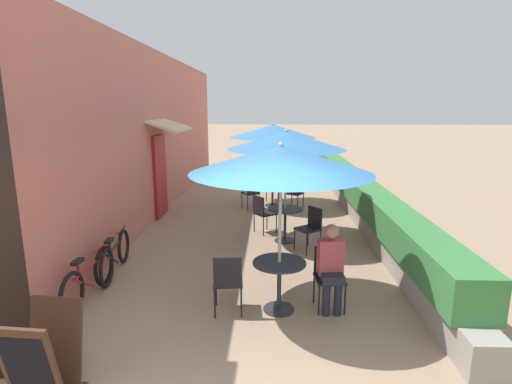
% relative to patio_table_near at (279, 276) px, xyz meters
% --- Properties ---
extents(cafe_facade_wall, '(0.98, 15.00, 4.20)m').
position_rel_patio_table_near_xyz_m(cafe_facade_wall, '(-3.14, 5.47, 1.58)').
color(cafe_facade_wall, '#C66B5B').
rests_on(cafe_facade_wall, ground_plane).
extents(planter_hedge, '(0.60, 14.00, 1.01)m').
position_rel_patio_table_near_xyz_m(planter_hedge, '(2.15, 5.51, 0.03)').
color(planter_hedge, gray).
rests_on(planter_hedge, ground_plane).
extents(patio_table_near, '(0.74, 0.74, 0.72)m').
position_rel_patio_table_near_xyz_m(patio_table_near, '(0.00, 0.00, 0.00)').
color(patio_table_near, '#28282D').
rests_on(patio_table_near, ground_plane).
extents(patio_umbrella_near, '(2.41, 2.41, 2.37)m').
position_rel_patio_table_near_xyz_m(patio_umbrella_near, '(0.00, -0.00, 1.63)').
color(patio_umbrella_near, '#B7B7BC').
rests_on(patio_umbrella_near, ground_plane).
extents(cafe_chair_near_left, '(0.43, 0.43, 0.87)m').
position_rel_patio_table_near_xyz_m(cafe_chair_near_left, '(-0.70, -0.14, 0.01)').
color(cafe_chair_near_left, black).
rests_on(cafe_chair_near_left, ground_plane).
extents(cafe_chair_near_right, '(0.43, 0.43, 0.87)m').
position_rel_patio_table_near_xyz_m(cafe_chair_near_right, '(0.70, 0.14, 0.01)').
color(cafe_chair_near_right, black).
rests_on(cafe_chair_near_right, ground_plane).
extents(seated_patron_near_right, '(0.36, 0.43, 1.25)m').
position_rel_patio_table_near_xyz_m(seated_patron_near_right, '(0.71, 0.03, 0.18)').
color(seated_patron_near_right, '#23232D').
rests_on(seated_patron_near_right, ground_plane).
extents(patio_table_mid, '(0.74, 0.74, 0.72)m').
position_rel_patio_table_near_xyz_m(patio_table_mid, '(0.18, 2.94, 0.00)').
color(patio_table_mid, '#28282D').
rests_on(patio_table_mid, ground_plane).
extents(patio_umbrella_mid, '(2.41, 2.41, 2.37)m').
position_rel_patio_table_near_xyz_m(patio_umbrella_mid, '(0.18, 2.94, 1.63)').
color(patio_umbrella_mid, '#B7B7BC').
rests_on(patio_umbrella_mid, ground_plane).
extents(cafe_chair_mid_left, '(0.56, 0.56, 0.87)m').
position_rel_patio_table_near_xyz_m(cafe_chair_mid_left, '(-0.31, 3.47, 0.01)').
color(cafe_chair_mid_left, black).
rests_on(cafe_chair_mid_left, ground_plane).
extents(cafe_chair_mid_right, '(0.56, 0.56, 0.87)m').
position_rel_patio_table_near_xyz_m(cafe_chair_mid_right, '(0.66, 2.42, 0.01)').
color(cafe_chair_mid_right, black).
rests_on(cafe_chair_mid_right, ground_plane).
extents(patio_table_far, '(0.74, 0.74, 0.72)m').
position_rel_patio_table_near_xyz_m(patio_table_far, '(-0.09, 6.02, 0.00)').
color(patio_table_far, '#28282D').
rests_on(patio_table_far, ground_plane).
extents(patio_umbrella_far, '(2.41, 2.41, 2.37)m').
position_rel_patio_table_near_xyz_m(patio_umbrella_far, '(-0.09, 6.02, 1.63)').
color(patio_umbrella_far, '#B7B7BC').
rests_on(patio_umbrella_far, ground_plane).
extents(cafe_chair_far_left, '(0.55, 0.55, 0.87)m').
position_rel_patio_table_near_xyz_m(cafe_chair_far_left, '(0.57, 5.73, 0.01)').
color(cafe_chair_far_left, black).
rests_on(cafe_chair_far_left, ground_plane).
extents(cafe_chair_far_right, '(0.40, 0.40, 0.87)m').
position_rel_patio_table_near_xyz_m(cafe_chair_far_right, '(-0.16, 6.73, 0.01)').
color(cafe_chair_far_right, black).
rests_on(cafe_chair_far_right, ground_plane).
extents(cafe_chair_far_back, '(0.55, 0.55, 0.87)m').
position_rel_patio_table_near_xyz_m(cafe_chair_far_back, '(-0.66, 5.60, 0.01)').
color(cafe_chair_far_back, black).
rests_on(cafe_chair_far_back, ground_plane).
extents(coffee_cup_far, '(0.07, 0.07, 0.09)m').
position_rel_patio_table_near_xyz_m(coffee_cup_far, '(-0.20, 5.97, 0.25)').
color(coffee_cup_far, '#B73D3D').
rests_on(coffee_cup_far, patio_table_far).
extents(bicycle_leaning, '(0.10, 1.64, 0.73)m').
position_rel_patio_table_near_xyz_m(bicycle_leaning, '(-2.80, 0.21, -0.17)').
color(bicycle_leaning, black).
rests_on(bicycle_leaning, ground_plane).
extents(bicycle_second, '(0.21, 1.62, 0.71)m').
position_rel_patio_table_near_xyz_m(bicycle_second, '(-2.77, 1.15, -0.18)').
color(bicycle_second, black).
rests_on(bicycle_second, ground_plane).
extents(menu_board, '(0.60, 0.67, 0.94)m').
position_rel_patio_table_near_xyz_m(menu_board, '(-2.30, -1.84, -0.05)').
color(menu_board, '#422819').
rests_on(menu_board, ground_plane).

